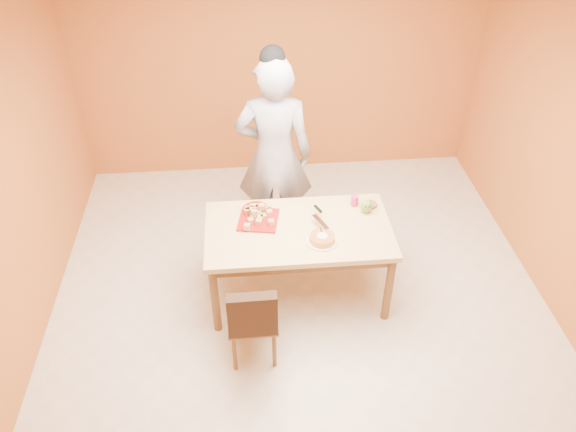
{
  "coord_description": "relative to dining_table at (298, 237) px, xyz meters",
  "views": [
    {
      "loc": [
        -0.43,
        -3.39,
        3.8
      ],
      "look_at": [
        -0.1,
        0.3,
        0.91
      ],
      "focal_mm": 35.0,
      "sensor_mm": 36.0,
      "label": 1
    }
  ],
  "objects": [
    {
      "name": "floor",
      "position": [
        0.01,
        -0.31,
        -0.67
      ],
      "size": [
        5.0,
        5.0,
        0.0
      ],
      "primitive_type": "plane",
      "color": "beige",
      "rests_on": "ground"
    },
    {
      "name": "ceiling",
      "position": [
        0.01,
        -0.31,
        2.03
      ],
      "size": [
        5.0,
        5.0,
        0.0
      ],
      "primitive_type": "plane",
      "rotation": [
        3.14,
        0.0,
        0.0
      ],
      "color": "white",
      "rests_on": "wall_back"
    },
    {
      "name": "wall_back",
      "position": [
        0.01,
        2.19,
        0.68
      ],
      "size": [
        4.5,
        0.0,
        4.5
      ],
      "primitive_type": "plane",
      "rotation": [
        1.57,
        0.0,
        0.0
      ],
      "color": "#B7682A",
      "rests_on": "floor"
    },
    {
      "name": "dining_table",
      "position": [
        0.0,
        0.0,
        0.0
      ],
      "size": [
        1.6,
        0.9,
        0.76
      ],
      "color": "#DEC274",
      "rests_on": "floor"
    },
    {
      "name": "dining_chair",
      "position": [
        -0.44,
        -0.69,
        -0.22
      ],
      "size": [
        0.4,
        0.46,
        0.86
      ],
      "rotation": [
        0.0,
        0.0,
        0.01
      ],
      "color": "brown",
      "rests_on": "floor"
    },
    {
      "name": "pastry_pile",
      "position": [
        -0.34,
        0.14,
        0.16
      ],
      "size": [
        0.3,
        0.3,
        0.1
      ],
      "primitive_type": null,
      "color": "tan",
      "rests_on": "pastry_platter"
    },
    {
      "name": "person",
      "position": [
        -0.15,
        0.8,
        0.33
      ],
      "size": [
        0.76,
        0.54,
        1.99
      ],
      "primitive_type": "imported",
      "rotation": [
        0.0,
        0.0,
        3.06
      ],
      "color": "#9A9B9D",
      "rests_on": "floor"
    },
    {
      "name": "pastry_platter",
      "position": [
        -0.34,
        0.14,
        0.1
      ],
      "size": [
        0.39,
        0.39,
        0.02
      ],
      "primitive_type": "cube",
      "rotation": [
        0.0,
        0.0,
        -0.18
      ],
      "color": "#9B130E",
      "rests_on": "dining_table"
    },
    {
      "name": "red_dinner_plate",
      "position": [
        -0.35,
        0.29,
        0.1
      ],
      "size": [
        0.29,
        0.29,
        0.01
      ],
      "primitive_type": "cylinder",
      "rotation": [
        0.0,
        0.0,
        0.22
      ],
      "color": "#9B130E",
      "rests_on": "dining_table"
    },
    {
      "name": "white_cake_plate",
      "position": [
        0.18,
        -0.19,
        0.1
      ],
      "size": [
        0.32,
        0.32,
        0.01
      ],
      "primitive_type": "cylinder",
      "rotation": [
        0.0,
        0.0,
        -0.25
      ],
      "color": "silver",
      "rests_on": "dining_table"
    },
    {
      "name": "sponge_cake",
      "position": [
        0.18,
        -0.19,
        0.13
      ],
      "size": [
        0.26,
        0.26,
        0.05
      ],
      "primitive_type": "cylinder",
      "rotation": [
        0.0,
        0.0,
        0.25
      ],
      "color": "gold",
      "rests_on": "white_cake_plate"
    },
    {
      "name": "cake_server",
      "position": [
        0.19,
        -0.01,
        0.16
      ],
      "size": [
        0.13,
        0.23,
        0.01
      ],
      "primitive_type": "cube",
      "rotation": [
        0.0,
        0.0,
        0.41
      ],
      "color": "silver",
      "rests_on": "sponge_cake"
    },
    {
      "name": "egg_ornament",
      "position": [
        0.62,
        0.17,
        0.16
      ],
      "size": [
        0.13,
        0.11,
        0.13
      ],
      "primitive_type": "ellipsoid",
      "rotation": [
        0.0,
        0.0,
        0.38
      ],
      "color": "olive",
      "rests_on": "dining_table"
    },
    {
      "name": "magenta_glass",
      "position": [
        0.54,
        0.29,
        0.14
      ],
      "size": [
        0.09,
        0.09,
        0.1
      ],
      "primitive_type": "cylinder",
      "rotation": [
        0.0,
        0.0,
        -0.41
      ],
      "color": "#CE1E62",
      "rests_on": "dining_table"
    },
    {
      "name": "checker_tin",
      "position": [
        0.68,
        0.26,
        0.11
      ],
      "size": [
        0.13,
        0.13,
        0.03
      ],
      "primitive_type": "cylinder",
      "rotation": [
        0.0,
        0.0,
        0.23
      ],
      "color": "#33200E",
      "rests_on": "dining_table"
    }
  ]
}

